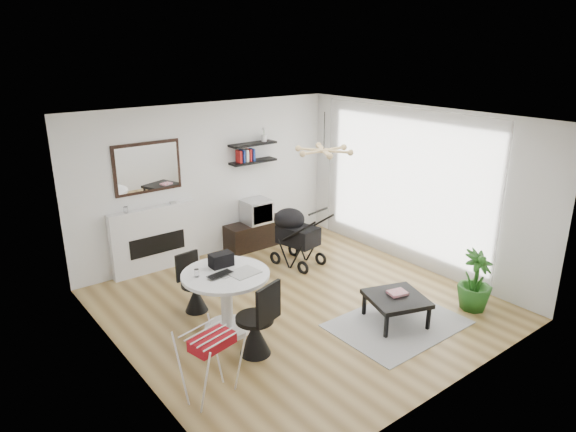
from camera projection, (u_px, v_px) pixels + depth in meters
floor at (298, 304)px, 7.50m from camera, size 5.00×5.00×0.00m
ceiling at (300, 119)px, 6.64m from camera, size 5.00×5.00×0.00m
wall_back at (209, 181)px, 8.94m from camera, size 5.00×0.00×5.00m
wall_left at (122, 262)px, 5.62m from camera, size 0.00×5.00×5.00m
wall_right at (416, 188)px, 8.53m from camera, size 0.00×5.00×5.00m
sheer_curtain at (402, 186)px, 8.62m from camera, size 0.04×3.60×2.60m
fireplace at (155, 231)px, 8.46m from camera, size 1.50×0.17×2.16m
shelf_lower at (253, 162)px, 9.26m from camera, size 0.90×0.25×0.04m
shelf_upper at (253, 144)px, 9.16m from camera, size 0.90×0.25×0.04m
pendant_lamp at (324, 150)px, 7.45m from camera, size 0.90×0.90×0.10m
tv_console at (258, 234)px, 9.62m from camera, size 1.26×0.44×0.47m
crt_tv at (257, 211)px, 9.47m from camera, size 0.49×0.43×0.43m
dining_table at (226, 293)px, 6.67m from camera, size 1.14×1.14×0.83m
laptop at (222, 276)px, 6.45m from camera, size 0.37×0.27×0.03m
black_bag at (221, 260)px, 6.75m from camera, size 0.31×0.19×0.18m
newspaper at (244, 272)px, 6.58m from camera, size 0.41×0.35×0.01m
drinking_glass at (197, 273)px, 6.46m from camera, size 0.06×0.06×0.10m
chair_far at (195, 293)px, 7.27m from camera, size 0.40×0.42×0.84m
chair_near at (256, 331)px, 6.22m from camera, size 0.51×0.52×0.99m
drying_rack at (211, 364)px, 5.42m from camera, size 0.62×0.59×0.79m
stroller at (295, 238)px, 8.78m from camera, size 0.70×0.94×1.08m
rug at (397, 324)px, 6.97m from camera, size 1.76×1.27×0.01m
coffee_table at (396, 299)px, 6.93m from camera, size 0.93×0.93×0.38m
magazines at (397, 293)px, 6.98m from camera, size 0.29×0.25×0.04m
potted_plant at (476, 281)px, 7.26m from camera, size 0.51×0.51×0.87m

